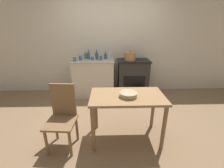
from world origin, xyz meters
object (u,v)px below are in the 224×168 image
object	(u,v)px
chair	(62,116)
bottle_left	(106,56)
stove	(133,77)
stock_pot	(130,56)
cup_far_right	(101,58)
bottle_mid_left	(89,56)
cup_center_right	(92,58)
work_table	(127,103)
bottle_far_left	(97,56)
bottle_center_left	(109,54)
cup_right	(80,58)
flour_sack	(140,95)
mixing_bowl_large	(128,94)
cup_mid_right	(75,59)
bottle_center	(86,56)

from	to	relation	value
chair	bottle_left	xyz separation A→B (m)	(0.61, 1.89, 0.51)
chair	bottle_left	size ratio (longest dim) A/B	5.34
stove	stock_pot	world-z (taller)	stock_pot
stock_pot	cup_far_right	distance (m)	0.72
bottle_left	bottle_mid_left	bearing A→B (deg)	-179.06
bottle_left	cup_center_right	size ratio (longest dim) A/B	2.16
work_table	bottle_far_left	xyz separation A→B (m)	(-0.55, 1.75, 0.39)
bottle_left	bottle_center_left	size ratio (longest dim) A/B	0.67
stove	stock_pot	size ratio (longest dim) A/B	3.20
bottle_far_left	cup_right	xyz separation A→B (m)	(-0.40, -0.08, -0.04)
bottle_far_left	bottle_mid_left	distance (m)	0.21
bottle_center_left	flour_sack	bearing A→B (deg)	-39.19
stove	mixing_bowl_large	bearing A→B (deg)	-101.47
bottle_left	bottle_far_left	bearing A→B (deg)	-170.08
stock_pot	cup_center_right	world-z (taller)	stock_pot
bottle_far_left	bottle_left	distance (m)	0.22
cup_right	cup_mid_right	bearing A→B (deg)	-129.35
cup_right	bottle_center_left	bearing A→B (deg)	13.25
bottle_far_left	bottle_center	bearing A→B (deg)	153.84
flour_sack	cup_right	distance (m)	1.71
chair	mixing_bowl_large	xyz separation A→B (m)	(0.96, 0.07, 0.30)
cup_mid_right	cup_center_right	bearing A→B (deg)	18.66
bottle_left	bottle_center_left	xyz separation A→B (m)	(0.10, 0.05, 0.03)
stove	cup_center_right	bearing A→B (deg)	-175.97
work_table	chair	size ratio (longest dim) A/B	1.15
bottle_center_left	cup_mid_right	xyz separation A→B (m)	(-0.83, -0.30, -0.06)
bottle_center_left	cup_right	xyz separation A→B (m)	(-0.71, -0.17, -0.05)
chair	cup_far_right	bearing A→B (deg)	79.08
bottle_center_left	bottle_far_left	bearing A→B (deg)	-164.16
bottle_mid_left	chair	bearing A→B (deg)	-95.77
bottle_left	bottle_mid_left	xyz separation A→B (m)	(-0.42, -0.01, 0.02)
flour_sack	bottle_far_left	bearing A→B (deg)	154.35
flour_sack	bottle_center	size ratio (longest dim) A/B	1.97
bottle_left	bottle_center_left	bearing A→B (deg)	27.58
bottle_left	bottle_center	xyz separation A→B (m)	(-0.51, 0.10, -0.00)
stove	bottle_center	xyz separation A→B (m)	(-1.21, 0.15, 0.54)
bottle_center	cup_center_right	distance (m)	0.29
cup_center_right	stove	bearing A→B (deg)	4.03
cup_center_right	mixing_bowl_large	bearing A→B (deg)	-68.77
cup_center_right	flour_sack	bearing A→B (deg)	-20.26
mixing_bowl_large	cup_far_right	size ratio (longest dim) A/B	2.66
stock_pot	work_table	bearing A→B (deg)	-99.32
flour_sack	cup_far_right	size ratio (longest dim) A/B	3.40
chair	cup_mid_right	size ratio (longest dim) A/B	10.18
bottle_far_left	stock_pot	bearing A→B (deg)	-5.35
mixing_bowl_large	bottle_center_left	bearing A→B (deg)	97.40
bottle_mid_left	bottle_center	bearing A→B (deg)	127.72
work_table	bottle_mid_left	world-z (taller)	bottle_mid_left
flour_sack	cup_far_right	world-z (taller)	cup_far_right
bottle_mid_left	bottle_center	distance (m)	0.14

